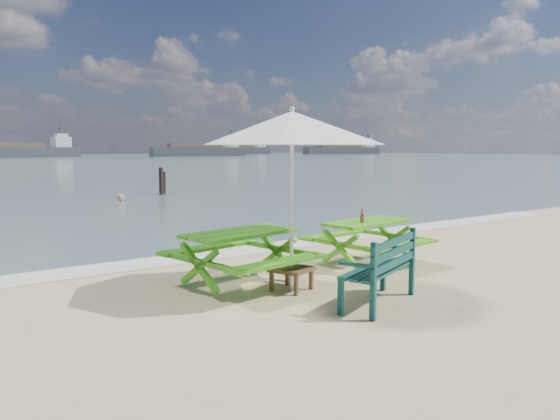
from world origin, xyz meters
TOP-DOWN VIEW (x-y plane):
  - foam_strip at (0.00, 4.60)m, footprint 22.00×0.90m
  - picnic_table_left at (-1.30, 2.21)m, footprint 2.02×2.19m
  - picnic_table_right at (1.33, 2.16)m, footprint 1.84×2.01m
  - park_bench at (-0.33, 0.30)m, footprint 1.58×1.01m
  - side_table at (-0.83, 1.55)m, footprint 0.68×0.68m
  - patio_umbrella at (-0.83, 1.55)m, footprint 3.38×3.38m
  - beer_bottle at (1.10, 2.07)m, footprint 0.07×0.07m
  - swimmer at (1.62, 15.61)m, footprint 0.58×0.39m
  - mooring_pilings at (4.52, 18.22)m, footprint 0.58×0.78m
  - cargo_ships at (51.91, 124.04)m, footprint 147.42×32.72m

SIDE VIEW (x-z plane):
  - swimmer at x=1.62m, z-range -1.24..0.35m
  - foam_strip at x=0.00m, z-range 0.00..0.01m
  - side_table at x=-0.83m, z-range 0.01..0.35m
  - park_bench at x=-0.33m, z-range -0.18..0.75m
  - picnic_table_right at x=1.33m, z-range -0.02..0.78m
  - picnic_table_left at x=-1.30m, z-range -0.02..0.82m
  - mooring_pilings at x=4.52m, z-range -0.24..1.17m
  - beer_bottle at x=1.10m, z-range 0.75..1.01m
  - cargo_ships at x=51.91m, z-range -1.02..3.38m
  - patio_umbrella at x=-0.83m, z-range 1.06..3.67m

